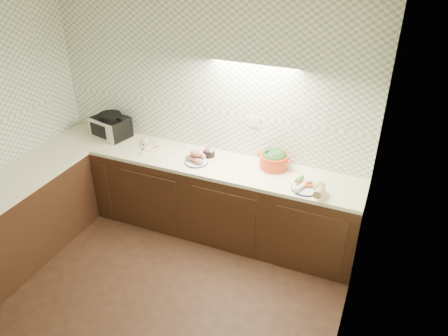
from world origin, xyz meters
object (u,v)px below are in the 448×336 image
at_px(toaster_oven, 111,126).
at_px(veg_plate, 312,187).
at_px(sweet_potato_plate, 197,158).
at_px(onion_bowl, 209,153).
at_px(parsnip_pile, 145,147).
at_px(dutch_oven, 274,159).

height_order(toaster_oven, veg_plate, toaster_oven).
distance_m(sweet_potato_plate, veg_plate, 1.26).
distance_m(toaster_oven, onion_bowl, 1.27).
distance_m(toaster_oven, parsnip_pile, 0.56).
relative_size(toaster_oven, dutch_oven, 1.26).
distance_m(dutch_oven, veg_plate, 0.56).
height_order(onion_bowl, veg_plate, veg_plate).
bearing_deg(parsnip_pile, onion_bowl, 9.48).
distance_m(toaster_oven, veg_plate, 2.49).
bearing_deg(dutch_oven, onion_bowl, -169.51).
relative_size(toaster_oven, onion_bowl, 3.47).
height_order(sweet_potato_plate, onion_bowl, sweet_potato_plate).
bearing_deg(sweet_potato_plate, onion_bowl, 73.99).
bearing_deg(veg_plate, onion_bowl, 168.09).
relative_size(sweet_potato_plate, onion_bowl, 1.91).
relative_size(parsnip_pile, veg_plate, 0.99).
xyz_separation_m(onion_bowl, dutch_oven, (0.73, 0.04, 0.06)).
bearing_deg(onion_bowl, toaster_oven, 179.96).
bearing_deg(onion_bowl, parsnip_pile, -170.52).
height_order(parsnip_pile, dutch_oven, dutch_oven).
xyz_separation_m(parsnip_pile, dutch_oven, (1.47, 0.16, 0.08)).
xyz_separation_m(parsnip_pile, onion_bowl, (0.73, 0.12, 0.01)).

